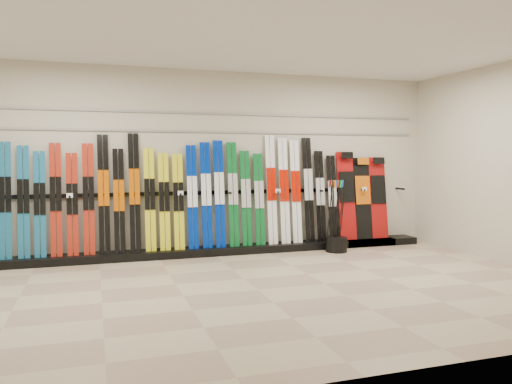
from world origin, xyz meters
name	(u,v)px	position (x,y,z in m)	size (l,w,h in m)	color
floor	(257,290)	(0.00, 0.00, 0.00)	(8.00, 8.00, 0.00)	tan
back_wall	(210,162)	(0.00, 2.50, 1.50)	(8.00, 8.00, 0.00)	beige
ceiling	(257,34)	(0.00, 0.00, 3.00)	(8.00, 8.00, 0.00)	silver
ski_rack_base	(227,250)	(0.22, 2.28, 0.06)	(8.00, 0.40, 0.12)	black
skis	(186,197)	(-0.44, 2.34, 0.95)	(5.38, 0.25, 1.84)	#18608A
snowboards	(362,197)	(2.76, 2.35, 0.87)	(0.97, 0.24, 1.56)	#990C0C
pole_bin	(336,244)	(2.01, 1.86, 0.12)	(0.35, 0.35, 0.25)	black
ski_poles	(336,215)	(2.01, 1.89, 0.61)	(0.29, 0.24, 1.18)	black
slatwall_rail_0	(210,132)	(0.00, 2.48, 2.00)	(7.60, 0.02, 0.03)	gray
slatwall_rail_1	(210,113)	(0.00, 2.48, 2.30)	(7.60, 0.02, 0.03)	gray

